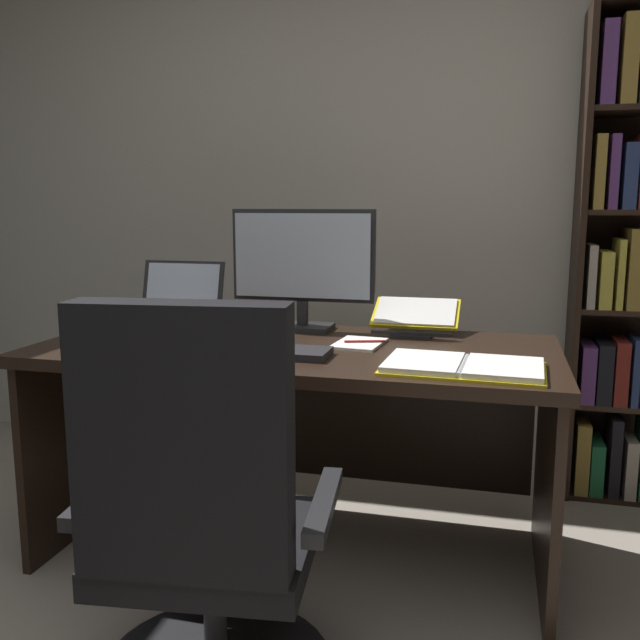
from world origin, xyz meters
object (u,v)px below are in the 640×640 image
object	(u,v)px
computer_mouse	(177,344)
reading_stand_with_book	(415,316)
coffee_mug	(106,322)
laptop	(172,310)
open_binder	(463,366)
keyboard	(264,351)
office_chair	(202,543)
desk	(302,396)
notepad	(359,344)
monitor	(303,268)
pen	(365,341)

from	to	relation	value
computer_mouse	reading_stand_with_book	distance (m)	0.88
coffee_mug	reading_stand_with_book	bearing A→B (deg)	16.65
laptop	computer_mouse	distance (m)	0.52
computer_mouse	open_binder	size ratio (longest dim) A/B	0.22
keyboard	office_chair	bearing A→B (deg)	-85.06
desk	notepad	distance (m)	0.30
laptop	reading_stand_with_book	world-z (taller)	laptop
monitor	reading_stand_with_book	world-z (taller)	monitor
office_chair	reading_stand_with_book	bearing A→B (deg)	65.44
laptop	open_binder	world-z (taller)	laptop
monitor	computer_mouse	world-z (taller)	monitor
laptop	notepad	xyz separation A→B (m)	(0.81, -0.24, -0.05)
monitor	laptop	distance (m)	0.57
reading_stand_with_book	pen	xyz separation A→B (m)	(-0.14, -0.28, -0.05)
office_chair	computer_mouse	bearing A→B (deg)	113.29
keyboard	computer_mouse	size ratio (longest dim) A/B	4.04
laptop	computer_mouse	world-z (taller)	laptop
office_chair	reading_stand_with_book	xyz separation A→B (m)	(0.37, 1.12, 0.38)
desk	notepad	xyz separation A→B (m)	(0.21, -0.03, 0.21)
office_chair	computer_mouse	distance (m)	0.79
desk	reading_stand_with_book	distance (m)	0.51
office_chair	coffee_mug	xyz separation A→B (m)	(-0.72, 0.80, 0.37)
office_chair	laptop	world-z (taller)	office_chair
desk	open_binder	bearing A→B (deg)	-28.32
reading_stand_with_book	pen	world-z (taller)	reading_stand_with_book
monitor	coffee_mug	xyz separation A→B (m)	(-0.67, -0.27, -0.19)
notepad	keyboard	bearing A→B (deg)	-139.63
monitor	keyboard	size ratio (longest dim) A/B	1.31
desk	monitor	xyz separation A→B (m)	(-0.05, 0.20, 0.44)
pen	coffee_mug	bearing A→B (deg)	-177.41
desk	notepad	size ratio (longest dim) A/B	8.29
office_chair	reading_stand_with_book	world-z (taller)	office_chair
office_chair	pen	xyz separation A→B (m)	(0.23, 0.84, 0.33)
notepad	laptop	bearing A→B (deg)	163.75
pen	laptop	bearing A→B (deg)	164.12
monitor	open_binder	size ratio (longest dim) A/B	1.16
coffee_mug	open_binder	bearing A→B (deg)	-10.14
desk	computer_mouse	size ratio (longest dim) A/B	16.74
coffee_mug	computer_mouse	bearing A→B (deg)	-26.11
office_chair	pen	size ratio (longest dim) A/B	7.35
computer_mouse	notepad	size ratio (longest dim) A/B	0.50
pen	computer_mouse	bearing A→B (deg)	-158.99
laptop	computer_mouse	bearing A→B (deg)	-62.04
monitor	coffee_mug	size ratio (longest dim) A/B	5.90
computer_mouse	monitor	bearing A→B (deg)	56.57
laptop	pen	world-z (taller)	laptop
desk	pen	size ratio (longest dim) A/B	12.44
reading_stand_with_book	monitor	bearing A→B (deg)	-172.93
keyboard	reading_stand_with_book	bearing A→B (deg)	50.38
computer_mouse	notepad	xyz separation A→B (m)	(0.56, 0.22, -0.02)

